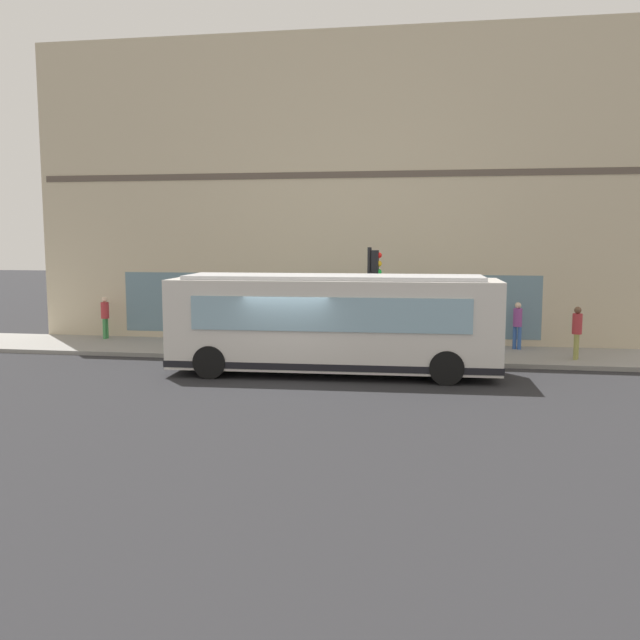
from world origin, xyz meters
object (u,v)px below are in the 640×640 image
city_bus_nearside (333,324)px  traffic_light_near_corner (373,281)px  fire_hydrant (384,340)px  pedestrian_near_hydrant (408,327)px  pedestrian_near_building_entrance (517,322)px  pedestrian_by_light_pole (105,315)px  pedestrian_walking_along_curb (577,329)px

city_bus_nearside → traffic_light_near_corner: size_ratio=2.71×
city_bus_nearside → fire_hydrant: size_ratio=13.68×
pedestrian_near_hydrant → pedestrian_near_building_entrance: bearing=-59.4°
pedestrian_by_light_pole → pedestrian_near_building_entrance: pedestrian_near_building_entrance is taller
fire_hydrant → pedestrian_near_hydrant: 1.82m
traffic_light_near_corner → pedestrian_near_building_entrance: 5.85m
traffic_light_near_corner → pedestrian_walking_along_curb: 6.98m
pedestrian_near_hydrant → pedestrian_near_building_entrance: (2.28, -3.86, -0.02)m
city_bus_nearside → pedestrian_near_hydrant: bearing=-40.2°
city_bus_nearside → pedestrian_by_light_pole: (4.88, 9.98, -0.43)m
traffic_light_near_corner → pedestrian_near_hydrant: traffic_light_near_corner is taller
fire_hydrant → pedestrian_walking_along_curb: (-1.01, -6.50, 0.67)m
traffic_light_near_corner → pedestrian_by_light_pole: size_ratio=2.21×
traffic_light_near_corner → pedestrian_near_hydrant: (0.16, -1.21, -1.59)m
traffic_light_near_corner → pedestrian_by_light_pole: bearing=77.6°
traffic_light_near_corner → city_bus_nearside: bearing=157.8°
pedestrian_walking_along_curb → city_bus_nearside: bearing=111.3°
city_bus_nearside → pedestrian_by_light_pole: 11.12m
city_bus_nearside → pedestrian_near_hydrant: city_bus_nearside is taller
pedestrian_by_light_pole → pedestrian_near_hydrant: 12.40m
city_bus_nearside → pedestrian_by_light_pole: bearing=63.9°
fire_hydrant → pedestrian_walking_along_curb: pedestrian_walking_along_curb is taller
city_bus_nearside → pedestrian_walking_along_curb: city_bus_nearside is taller
traffic_light_near_corner → fire_hydrant: bearing=-9.9°
traffic_light_near_corner → pedestrian_by_light_pole: traffic_light_near_corner is taller
pedestrian_walking_along_curb → traffic_light_near_corner: bearing=94.8°
fire_hydrant → pedestrian_walking_along_curb: 6.61m
pedestrian_by_light_pole → pedestrian_walking_along_curb: (-1.85, -17.76, 0.06)m
traffic_light_near_corner → fire_hydrant: (1.58, -0.28, -2.24)m
pedestrian_walking_along_curb → pedestrian_near_building_entrance: 2.53m
pedestrian_near_hydrant → fire_hydrant: bearing=33.3°
fire_hydrant → pedestrian_near_hydrant: pedestrian_near_hydrant is taller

